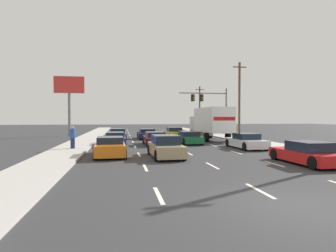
{
  "coord_description": "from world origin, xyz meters",
  "views": [
    {
      "loc": [
        -4.55,
        -7.18,
        2.45
      ],
      "look_at": [
        -0.47,
        17.48,
        1.7
      ],
      "focal_mm": 30.38,
      "sensor_mm": 36.0,
      "label": 1
    }
  ],
  "objects_px": {
    "car_orange": "(110,147)",
    "traffic_signal_mast": "(207,101)",
    "car_navy": "(147,134)",
    "car_green": "(188,138)",
    "car_gray": "(118,134)",
    "car_white": "(246,142)",
    "car_yellow": "(174,133)",
    "car_red": "(307,154)",
    "box_truck": "(210,122)",
    "car_maroon": "(155,139)",
    "roadside_billboard": "(69,94)",
    "car_tan": "(166,147)",
    "utility_pole_far": "(200,108)",
    "pedestrian_near_corner": "(73,137)",
    "utility_pole_mid": "(239,99)",
    "car_blue": "(115,139)"
  },
  "relations": [
    {
      "from": "car_green",
      "to": "car_yellow",
      "type": "bearing_deg",
      "value": 89.9
    },
    {
      "from": "car_gray",
      "to": "utility_pole_far",
      "type": "relative_size",
      "value": 0.5
    },
    {
      "from": "box_truck",
      "to": "car_yellow",
      "type": "bearing_deg",
      "value": 129.77
    },
    {
      "from": "pedestrian_near_corner",
      "to": "car_green",
      "type": "bearing_deg",
      "value": 22.25
    },
    {
      "from": "car_orange",
      "to": "roadside_billboard",
      "type": "xyz_separation_m",
      "value": [
        -5.99,
        20.5,
        4.99
      ]
    },
    {
      "from": "car_yellow",
      "to": "car_maroon",
      "type": "bearing_deg",
      "value": -111.97
    },
    {
      "from": "box_truck",
      "to": "utility_pole_mid",
      "type": "xyz_separation_m",
      "value": [
        5.36,
        4.71,
        2.86
      ]
    },
    {
      "from": "traffic_signal_mast",
      "to": "utility_pole_mid",
      "type": "height_order",
      "value": "utility_pole_mid"
    },
    {
      "from": "car_green",
      "to": "traffic_signal_mast",
      "type": "xyz_separation_m",
      "value": [
        5.51,
        12.01,
        4.15
      ]
    },
    {
      "from": "box_truck",
      "to": "car_white",
      "type": "xyz_separation_m",
      "value": [
        0.28,
        -8.33,
        -1.45
      ]
    },
    {
      "from": "car_orange",
      "to": "traffic_signal_mast",
      "type": "height_order",
      "value": "traffic_signal_mast"
    },
    {
      "from": "car_yellow",
      "to": "car_green",
      "type": "distance_m",
      "value": 7.29
    },
    {
      "from": "car_blue",
      "to": "car_yellow",
      "type": "relative_size",
      "value": 1.11
    },
    {
      "from": "car_orange",
      "to": "box_truck",
      "type": "relative_size",
      "value": 0.53
    },
    {
      "from": "car_yellow",
      "to": "utility_pole_mid",
      "type": "height_order",
      "value": "utility_pole_mid"
    },
    {
      "from": "traffic_signal_mast",
      "to": "pedestrian_near_corner",
      "type": "xyz_separation_m",
      "value": [
        -15.34,
        -16.03,
        -3.73
      ]
    },
    {
      "from": "traffic_signal_mast",
      "to": "car_orange",
      "type": "bearing_deg",
      "value": -122.39
    },
    {
      "from": "car_orange",
      "to": "utility_pole_far",
      "type": "distance_m",
      "value": 39.58
    },
    {
      "from": "car_navy",
      "to": "traffic_signal_mast",
      "type": "height_order",
      "value": "traffic_signal_mast"
    },
    {
      "from": "car_maroon",
      "to": "box_truck",
      "type": "xyz_separation_m",
      "value": [
        6.52,
        4.33,
        1.46
      ]
    },
    {
      "from": "car_maroon",
      "to": "box_truck",
      "type": "distance_m",
      "value": 7.96
    },
    {
      "from": "car_maroon",
      "to": "roadside_billboard",
      "type": "height_order",
      "value": "roadside_billboard"
    },
    {
      "from": "roadside_billboard",
      "to": "car_tan",
      "type": "bearing_deg",
      "value": -66.58
    },
    {
      "from": "car_navy",
      "to": "car_yellow",
      "type": "distance_m",
      "value": 3.43
    },
    {
      "from": "car_tan",
      "to": "utility_pole_far",
      "type": "distance_m",
      "value": 39.42
    },
    {
      "from": "car_blue",
      "to": "pedestrian_near_corner",
      "type": "distance_m",
      "value": 4.86
    },
    {
      "from": "car_orange",
      "to": "car_navy",
      "type": "height_order",
      "value": "car_orange"
    },
    {
      "from": "car_orange",
      "to": "box_truck",
      "type": "distance_m",
      "value": 15.1
    },
    {
      "from": "car_maroon",
      "to": "car_red",
      "type": "distance_m",
      "value": 13.44
    },
    {
      "from": "car_tan",
      "to": "pedestrian_near_corner",
      "type": "distance_m",
      "value": 7.89
    },
    {
      "from": "car_tan",
      "to": "car_red",
      "type": "distance_m",
      "value": 7.89
    },
    {
      "from": "car_orange",
      "to": "box_truck",
      "type": "xyz_separation_m",
      "value": [
        10.18,
        11.06,
        1.43
      ]
    },
    {
      "from": "car_navy",
      "to": "roadside_billboard",
      "type": "bearing_deg",
      "value": 146.71
    },
    {
      "from": "car_green",
      "to": "traffic_signal_mast",
      "type": "height_order",
      "value": "traffic_signal_mast"
    },
    {
      "from": "traffic_signal_mast",
      "to": "box_truck",
      "type": "bearing_deg",
      "value": -104.9
    },
    {
      "from": "car_gray",
      "to": "car_white",
      "type": "xyz_separation_m",
      "value": [
        10.15,
        -12.2,
        -0.01
      ]
    },
    {
      "from": "box_truck",
      "to": "car_white",
      "type": "height_order",
      "value": "box_truck"
    },
    {
      "from": "car_blue",
      "to": "car_navy",
      "type": "distance_m",
      "value": 7.64
    },
    {
      "from": "utility_pole_far",
      "to": "car_blue",
      "type": "bearing_deg",
      "value": -119.04
    },
    {
      "from": "car_navy",
      "to": "car_maroon",
      "type": "bearing_deg",
      "value": -89.62
    },
    {
      "from": "car_blue",
      "to": "car_maroon",
      "type": "bearing_deg",
      "value": -10.6
    },
    {
      "from": "car_tan",
      "to": "car_green",
      "type": "xyz_separation_m",
      "value": [
        3.56,
        8.8,
        -0.08
      ]
    },
    {
      "from": "car_yellow",
      "to": "utility_pole_far",
      "type": "distance_m",
      "value": 23.25
    },
    {
      "from": "box_truck",
      "to": "car_gray",
      "type": "bearing_deg",
      "value": 158.56
    },
    {
      "from": "car_green",
      "to": "car_white",
      "type": "distance_m",
      "value": 6.03
    },
    {
      "from": "car_yellow",
      "to": "car_red",
      "type": "distance_m",
      "value": 20.14
    },
    {
      "from": "car_maroon",
      "to": "car_yellow",
      "type": "distance_m",
      "value": 8.83
    },
    {
      "from": "car_blue",
      "to": "utility_pole_far",
      "type": "relative_size",
      "value": 0.54
    },
    {
      "from": "car_navy",
      "to": "pedestrian_near_corner",
      "type": "xyz_separation_m",
      "value": [
        -6.49,
        -10.58,
        0.43
      ]
    },
    {
      "from": "car_yellow",
      "to": "car_white",
      "type": "distance_m",
      "value": 12.68
    }
  ]
}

